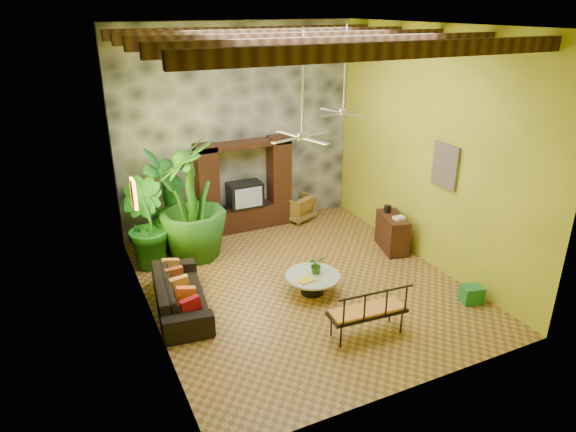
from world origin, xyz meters
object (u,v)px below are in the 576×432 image
wicker_armchair (297,207)px  coffee_table (312,281)px  green_bin (472,294)px  tall_plant_c (191,200)px  ceiling_fan_front (302,125)px  sofa (180,293)px  tall_plant_a (166,201)px  ceiling_fan_back (344,102)px  tall_plant_b (145,224)px  entertainment_center (245,192)px  iron_bench (370,310)px  side_console (392,233)px

wicker_armchair → coffee_table: bearing=45.9°
coffee_table → wicker_armchair: bearing=68.4°
green_bin → tall_plant_c: bearing=135.5°
wicker_armchair → ceiling_fan_front: bearing=42.3°
tall_plant_c → coffee_table: tall_plant_c is taller
sofa → tall_plant_a: bearing=-1.7°
wicker_armchair → green_bin: bearing=80.8°
ceiling_fan_back → sofa: bearing=-165.0°
tall_plant_c → green_bin: (4.27, -4.20, -1.19)m
coffee_table → green_bin: coffee_table is taller
ceiling_fan_back → tall_plant_b: (-4.25, 0.97, -2.43)m
entertainment_center → iron_bench: size_ratio=1.71×
sofa → coffee_table: bearing=-95.2°
entertainment_center → iron_bench: entertainment_center is taller
tall_plant_a → side_console: 5.25m
tall_plant_b → green_bin: size_ratio=5.03×
tall_plant_a → coffee_table: bearing=-56.4°
wicker_armchair → iron_bench: bearing=54.6°
entertainment_center → coffee_table: (0.05, -3.57, -0.71)m
green_bin → tall_plant_a: bearing=134.5°
ceiling_fan_front → green_bin: size_ratio=4.81×
tall_plant_b → wicker_armchair: bearing=12.5°
sofa → wicker_armchair: (3.90, 2.96, 0.01)m
wicker_armchair → iron_bench: iron_bench is taller
tall_plant_b → coffee_table: size_ratio=1.78×
tall_plant_a → tall_plant_b: bearing=-137.0°
ceiling_fan_back → tall_plant_b: size_ratio=0.96×
entertainment_center → wicker_armchair: bearing=-2.5°
tall_plant_a → iron_bench: tall_plant_a is taller
ceiling_fan_front → tall_plant_b: (-2.45, 2.57, -2.43)m
ceiling_fan_back → coffee_table: bearing=-133.6°
iron_bench → ceiling_fan_back: bearing=72.2°
ceiling_fan_back → wicker_armchair: (-0.16, 1.87, -3.06)m
coffee_table → iron_bench: 1.74m
iron_bench → wicker_armchair: bearing=81.4°
ceiling_fan_front → sofa: ceiling_fan_front is taller
tall_plant_b → side_console: size_ratio=1.87×
coffee_table → iron_bench: bearing=-83.5°
tall_plant_c → side_console: (4.27, -1.61, -0.95)m
sofa → wicker_armchair: size_ratio=3.02×
ceiling_fan_back → wicker_armchair: size_ratio=2.47×
tall_plant_a → green_bin: bearing=-45.5°
side_console → green_bin: bearing=-74.8°
tall_plant_b → coffee_table: tall_plant_b is taller
iron_bench → ceiling_fan_front: bearing=108.5°
ceiling_fan_back → coffee_table: size_ratio=1.71×
sofa → coffee_table: 2.56m
tall_plant_b → tall_plant_c: (1.03, -0.04, 0.39)m
ceiling_fan_front → iron_bench: size_ratio=1.32×
ceiling_fan_front → green_bin: bearing=-30.3°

